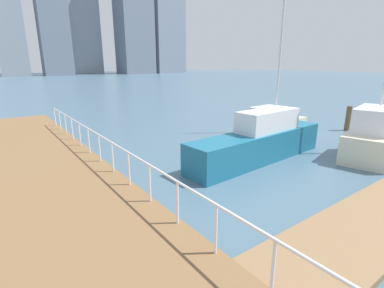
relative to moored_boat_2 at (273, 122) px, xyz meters
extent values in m
plane|color=slate|center=(-7.31, 2.42, -0.66)|extent=(300.00, 300.00, 0.00)
cylinder|color=white|center=(-10.46, -8.36, 0.26)|extent=(0.06, 0.06, 1.05)
cylinder|color=white|center=(-10.46, -7.00, 0.26)|extent=(0.06, 0.06, 1.05)
cylinder|color=white|center=(-10.46, -5.64, 0.26)|extent=(0.06, 0.06, 1.05)
cylinder|color=white|center=(-10.46, -4.29, 0.26)|extent=(0.06, 0.06, 1.05)
cylinder|color=white|center=(-10.46, -2.93, 0.26)|extent=(0.06, 0.06, 1.05)
cylinder|color=white|center=(-10.46, -1.57, 0.26)|extent=(0.06, 0.06, 1.05)
cylinder|color=white|center=(-10.46, -0.21, 0.26)|extent=(0.06, 0.06, 1.05)
cylinder|color=white|center=(-10.46, 1.14, 0.26)|extent=(0.06, 0.06, 1.05)
cylinder|color=white|center=(-10.46, 2.50, 0.26)|extent=(0.06, 0.06, 1.05)
cylinder|color=white|center=(-10.46, 3.86, 0.26)|extent=(0.06, 0.06, 1.05)
cylinder|color=white|center=(-10.46, 5.22, 0.26)|extent=(0.06, 0.06, 1.05)
cylinder|color=white|center=(-10.46, 6.57, 0.26)|extent=(0.06, 0.06, 1.05)
cylinder|color=white|center=(-10.46, 7.93, 0.26)|extent=(0.06, 0.06, 1.05)
cylinder|color=white|center=(-10.46, -7.00, 0.79)|extent=(0.06, 29.87, 0.06)
cylinder|color=brown|center=(4.27, -2.31, 0.10)|extent=(0.30, 0.30, 1.52)
cube|color=beige|center=(0.18, 0.01, -0.26)|extent=(4.54, 1.97, 0.80)
cube|color=white|center=(-0.52, -0.03, 0.54)|extent=(2.02, 1.48, 0.81)
cylinder|color=silver|center=(0.18, 0.01, 3.89)|extent=(0.12, 0.12, 7.50)
cube|color=#1E6B8C|center=(-4.56, -2.89, -0.04)|extent=(7.35, 1.90, 1.24)
cube|color=white|center=(-4.03, -2.86, 1.02)|extent=(3.12, 1.34, 0.88)
cube|color=beige|center=(0.56, -5.35, -0.06)|extent=(5.98, 3.09, 1.20)
cube|color=white|center=(-0.35, -5.58, 1.05)|extent=(2.78, 1.97, 1.03)
cube|color=slate|center=(40.26, 104.23, 27.18)|extent=(14.34, 10.61, 55.69)
cube|color=gray|center=(55.86, 107.02, 16.73)|extent=(14.23, 12.38, 34.78)
camera|label=1|loc=(-13.64, -10.61, 3.33)|focal=26.48mm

